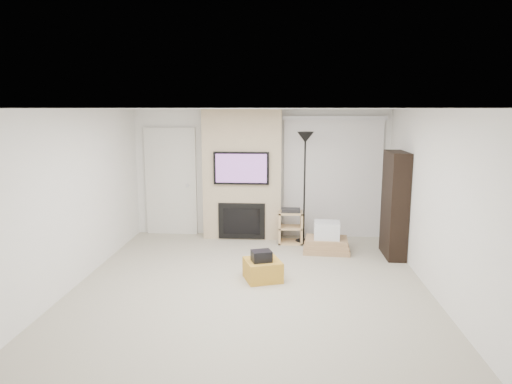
# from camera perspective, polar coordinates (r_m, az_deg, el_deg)

# --- Properties ---
(floor) EXTENTS (5.00, 5.50, 0.00)m
(floor) POSITION_cam_1_polar(r_m,az_deg,el_deg) (6.67, -0.67, -11.64)
(floor) COLOR #B4AD98
(floor) RESTS_ON ground
(ceiling) EXTENTS (5.00, 5.50, 0.00)m
(ceiling) POSITION_cam_1_polar(r_m,az_deg,el_deg) (6.19, -0.72, 10.38)
(ceiling) COLOR white
(ceiling) RESTS_ON wall_back
(wall_back) EXTENTS (5.00, 0.00, 2.50)m
(wall_back) POSITION_cam_1_polar(r_m,az_deg,el_deg) (9.02, 0.63, 2.38)
(wall_back) COLOR white
(wall_back) RESTS_ON ground
(wall_front) EXTENTS (5.00, 0.00, 2.50)m
(wall_front) POSITION_cam_1_polar(r_m,az_deg,el_deg) (3.67, -4.00, -9.52)
(wall_front) COLOR white
(wall_front) RESTS_ON ground
(wall_left) EXTENTS (0.00, 5.50, 2.50)m
(wall_left) POSITION_cam_1_polar(r_m,az_deg,el_deg) (6.96, -21.69, -0.72)
(wall_left) COLOR white
(wall_left) RESTS_ON ground
(wall_right) EXTENTS (0.00, 5.50, 2.50)m
(wall_right) POSITION_cam_1_polar(r_m,az_deg,el_deg) (6.61, 21.46, -1.25)
(wall_right) COLOR white
(wall_right) RESTS_ON ground
(hvac_vent) EXTENTS (0.35, 0.18, 0.01)m
(hvac_vent) POSITION_cam_1_polar(r_m,az_deg,el_deg) (6.97, 3.12, 10.33)
(hvac_vent) COLOR silver
(hvac_vent) RESTS_ON ceiling
(ottoman) EXTENTS (0.63, 0.63, 0.30)m
(ottoman) POSITION_cam_1_polar(r_m,az_deg,el_deg) (6.84, 0.84, -9.71)
(ottoman) COLOR #C08B2B
(ottoman) RESTS_ON floor
(black_bag) EXTENTS (0.34, 0.30, 0.16)m
(black_bag) POSITION_cam_1_polar(r_m,az_deg,el_deg) (6.73, 0.69, -8.00)
(black_bag) COLOR black
(black_bag) RESTS_ON ottoman
(fireplace_wall) EXTENTS (1.50, 0.47, 2.50)m
(fireplace_wall) POSITION_cam_1_polar(r_m,az_deg,el_deg) (8.84, -1.71, 2.12)
(fireplace_wall) COLOR tan
(fireplace_wall) RESTS_ON floor
(entry_door) EXTENTS (1.02, 0.11, 2.14)m
(entry_door) POSITION_cam_1_polar(r_m,az_deg,el_deg) (9.28, -10.56, 1.21)
(entry_door) COLOR silver
(entry_door) RESTS_ON floor
(vertical_blinds) EXTENTS (1.98, 0.10, 2.37)m
(vertical_blinds) POSITION_cam_1_polar(r_m,az_deg,el_deg) (9.00, 9.56, 2.37)
(vertical_blinds) COLOR silver
(vertical_blinds) RESTS_ON floor
(floor_lamp) EXTENTS (0.31, 0.31, 2.09)m
(floor_lamp) POSITION_cam_1_polar(r_m,az_deg,el_deg) (8.46, 6.15, 4.49)
(floor_lamp) COLOR black
(floor_lamp) RESTS_ON floor
(av_stand) EXTENTS (0.45, 0.38, 0.66)m
(av_stand) POSITION_cam_1_polar(r_m,az_deg,el_deg) (8.63, 4.35, -4.13)
(av_stand) COLOR #DAB47C
(av_stand) RESTS_ON floor
(box_stack) EXTENTS (0.84, 0.66, 0.54)m
(box_stack) POSITION_cam_1_polar(r_m,az_deg,el_deg) (8.22, 8.81, -5.98)
(box_stack) COLOR tan
(box_stack) RESTS_ON floor
(bookshelf) EXTENTS (0.30, 0.80, 1.80)m
(bookshelf) POSITION_cam_1_polar(r_m,az_deg,el_deg) (8.08, 16.96, -1.52)
(bookshelf) COLOR black
(bookshelf) RESTS_ON floor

